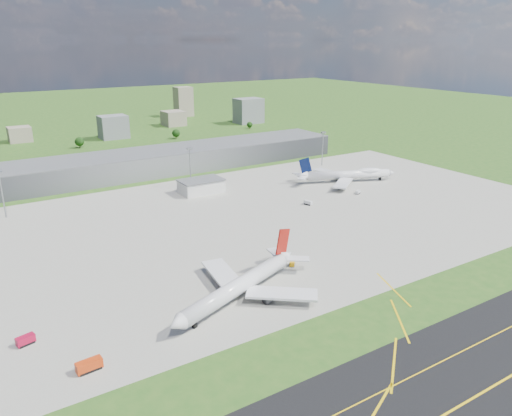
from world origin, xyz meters
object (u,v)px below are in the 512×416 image
fire_truck (89,366)px  van_white_far (358,192)px  tug_yellow (292,264)px  crash_tender (26,340)px  airliner_blue_quad (348,175)px  van_white_near (308,203)px  airliner_red_twin (241,285)px

fire_truck → van_white_far: 207.96m
tug_yellow → van_white_far: van_white_far is taller
fire_truck → crash_tender: bearing=114.7°
airliner_blue_quad → tug_yellow: 140.25m
airliner_blue_quad → van_white_far: (-13.58, -24.33, -3.91)m
crash_tender → van_white_near: 174.07m
airliner_blue_quad → crash_tender: size_ratio=10.89×
van_white_near → tug_yellow: bearing=119.9°
fire_truck → crash_tender: (-13.42, 24.01, -0.18)m
fire_truck → van_white_near: size_ratio=1.45×
tug_yellow → van_white_far: size_ratio=0.91×
airliner_red_twin → van_white_near: 115.89m
airliner_red_twin → crash_tender: 73.74m
airliner_blue_quad → tug_yellow: airliner_blue_quad is taller
airliner_red_twin → crash_tender: bearing=-29.5°
airliner_blue_quad → van_white_far: bearing=-96.4°
airliner_red_twin → tug_yellow: airliner_red_twin is taller
van_white_near → fire_truck: bearing=103.0°
airliner_red_twin → tug_yellow: 34.76m
fire_truck → airliner_red_twin: bearing=8.4°
crash_tender → van_white_near: (162.07, 63.51, -0.22)m
airliner_blue_quad → van_white_far: airliner_blue_quad is taller
crash_tender → van_white_near: size_ratio=1.14×
airliner_red_twin → airliner_blue_quad: airliner_red_twin is taller
airliner_blue_quad → fire_truck: bearing=-128.1°
crash_tender → tug_yellow: size_ratio=1.46×
crash_tender → tug_yellow: 105.23m
fire_truck → crash_tender: fire_truck is taller
tug_yellow → airliner_blue_quad: bearing=-10.1°
van_white_far → van_white_near: bearing=154.9°
airliner_red_twin → airliner_blue_quad: (142.48, 98.81, -0.14)m
fire_truck → van_white_near: bearing=26.0°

